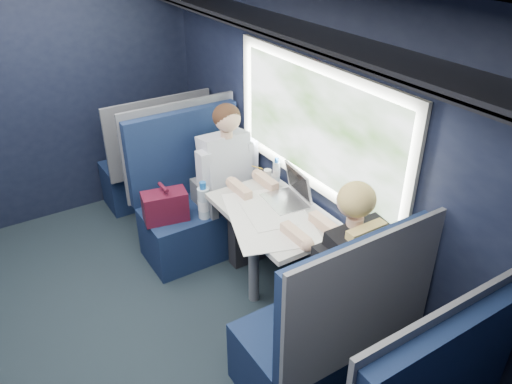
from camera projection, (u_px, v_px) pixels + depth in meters
ground at (147, 345)px, 3.48m from camera, size 2.80×4.20×0.01m
room_shell at (122, 152)px, 2.75m from camera, size 3.00×4.40×2.40m
table at (271, 221)px, 3.62m from camera, size 0.62×1.00×0.74m
seat_bay_near at (196, 205)px, 4.28m from camera, size 1.04×0.62×1.26m
seat_bay_far at (326, 332)px, 3.02m from camera, size 1.04×0.62×1.26m
seat_row_front at (156, 164)px, 4.98m from camera, size 1.04×0.51×1.16m
man at (231, 174)px, 4.14m from camera, size 0.53×0.56×1.32m
woman at (344, 262)px, 3.10m from camera, size 0.53×0.56×1.32m
papers at (270, 218)px, 3.52m from camera, size 0.77×0.93×0.01m
laptop at (291, 192)px, 3.69m from camera, size 0.29×0.37×0.25m
bottle_small at (276, 171)px, 3.95m from camera, size 0.06×0.06×0.20m
cup at (268, 174)px, 4.00m from camera, size 0.06×0.06×0.08m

